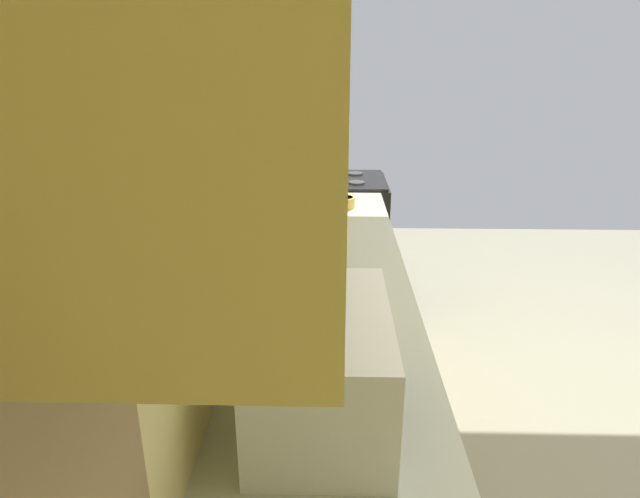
# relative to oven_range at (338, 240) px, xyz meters

# --- Properties ---
(ground_plane) EXTENTS (6.97, 6.97, 0.00)m
(ground_plane) POSITION_rel_oven_range_xyz_m (-1.74, -1.26, -0.47)
(ground_plane) COLOR gray
(wall_back) EXTENTS (4.47, 0.12, 2.75)m
(wall_back) POSITION_rel_oven_range_xyz_m (-1.74, 0.40, 0.91)
(wall_back) COLOR #F1D989
(wall_back) RESTS_ON ground_plane
(counter_run) EXTENTS (3.60, 0.62, 0.91)m
(counter_run) POSITION_rel_oven_range_xyz_m (-2.11, 0.04, -0.01)
(counter_run) COLOR #D5B761
(counter_run) RESTS_ON ground_plane
(upper_cabinets) EXTENTS (2.46, 0.31, 0.59)m
(upper_cabinets) POSITION_rel_oven_range_xyz_m (-2.11, 0.18, 1.34)
(upper_cabinets) COLOR tan
(oven_range) EXTENTS (0.64, 0.68, 1.09)m
(oven_range) POSITION_rel_oven_range_xyz_m (0.00, 0.00, 0.00)
(oven_range) COLOR black
(oven_range) RESTS_ON ground_plane
(microwave) EXTENTS (0.53, 0.33, 0.29)m
(microwave) POSITION_rel_oven_range_xyz_m (-2.55, 0.06, 0.58)
(microwave) COLOR white
(microwave) RESTS_ON counter_run
(bowl) EXTENTS (0.12, 0.12, 0.06)m
(bowl) POSITION_rel_oven_range_xyz_m (-0.67, -0.03, 0.47)
(bowl) COLOR gold
(bowl) RESTS_ON counter_run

